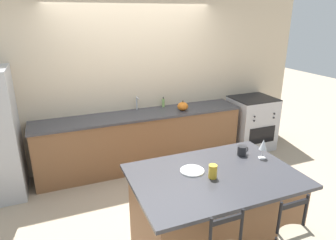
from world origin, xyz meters
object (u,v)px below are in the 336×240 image
object	(u,v)px
dinner_plate	(192,170)
soap_bottle	(163,103)
coffee_mug	(242,151)
tumbler_cup	(213,171)
oven_range	(251,123)
pumpkin_decoration	(183,106)
wine_glass	(263,145)

from	to	relation	value
dinner_plate	soap_bottle	xyz separation A→B (m)	(0.55, 2.18, 0.03)
coffee_mug	tumbler_cup	world-z (taller)	tumbler_cup
oven_range	soap_bottle	size ratio (longest dim) A/B	5.59
tumbler_cup	pumpkin_decoration	size ratio (longest dim) A/B	0.75
dinner_plate	wine_glass	xyz separation A→B (m)	(0.80, -0.02, 0.14)
tumbler_cup	wine_glass	bearing A→B (deg)	12.91
wine_glass	pumpkin_decoration	xyz separation A→B (m)	(-0.04, 1.90, -0.11)
pumpkin_decoration	wine_glass	bearing A→B (deg)	-88.90
dinner_plate	wine_glass	size ratio (longest dim) A/B	1.11
oven_range	wine_glass	xyz separation A→B (m)	(-1.37, -1.95, 0.60)
dinner_plate	pumpkin_decoration	size ratio (longest dim) A/B	1.35
dinner_plate	pumpkin_decoration	distance (m)	2.03
oven_range	coffee_mug	size ratio (longest dim) A/B	7.31
oven_range	coffee_mug	xyz separation A→B (m)	(-1.52, -1.81, 0.51)
dinner_plate	coffee_mug	size ratio (longest dim) A/B	1.80
dinner_plate	soap_bottle	world-z (taller)	soap_bottle
coffee_mug	soap_bottle	distance (m)	2.06
wine_glass	dinner_plate	bearing A→B (deg)	178.54
pumpkin_decoration	dinner_plate	bearing A→B (deg)	-112.13
wine_glass	soap_bottle	world-z (taller)	wine_glass
tumbler_cup	pumpkin_decoration	xyz separation A→B (m)	(0.64, 2.06, -0.03)
dinner_plate	coffee_mug	bearing A→B (deg)	10.22
tumbler_cup	soap_bottle	distance (m)	2.39
oven_range	soap_bottle	distance (m)	1.72
wine_glass	coffee_mug	bearing A→B (deg)	138.07
tumbler_cup	dinner_plate	bearing A→B (deg)	124.36
soap_bottle	coffee_mug	bearing A→B (deg)	-87.16
wine_glass	soap_bottle	bearing A→B (deg)	96.62
dinner_plate	coffee_mug	xyz separation A→B (m)	(0.65, 0.12, 0.04)
coffee_mug	soap_bottle	size ratio (longest dim) A/B	0.76
wine_glass	coffee_mug	size ratio (longest dim) A/B	1.62
wine_glass	tumbler_cup	world-z (taller)	wine_glass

